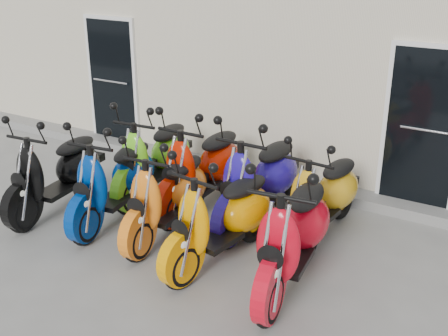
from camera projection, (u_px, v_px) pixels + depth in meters
The scene contains 13 objects.
ground at pixel (200, 238), 7.09m from camera, with size 80.00×80.00×0.00m, color gray.
building at pixel (347, 48), 10.64m from camera, with size 14.00×6.00×3.20m, color beige.
front_step at pixel (270, 178), 8.68m from camera, with size 14.00×0.40×0.15m, color gray.
door_left at pixel (113, 77), 9.85m from camera, with size 1.07×0.08×2.22m, color black.
scooter_front_black at pixel (55, 161), 7.56m from camera, with size 0.72×1.99×1.47m, color black, non-canonical shape.
scooter_front_blue at pixel (114, 169), 7.28m from camera, with size 0.73×2.02×1.49m, color navy, non-canonical shape.
scooter_front_orange_a at pixel (167, 183), 6.89m from camera, with size 0.71×1.96×1.45m, color orange, non-canonical shape.
scooter_front_orange_b at pixel (222, 205), 6.31m from camera, with size 0.72×1.98×1.47m, color #FFA000, non-canonical shape.
scooter_front_red at pixel (294, 221), 5.84m from camera, with size 0.77×2.13×1.57m, color red, non-canonical shape.
scooter_back_green at pixel (154, 147), 8.04m from camera, with size 0.74×2.03×1.50m, color #6BDF1D, non-canonical shape.
scooter_back_red at pixel (202, 156), 7.59m from camera, with size 0.77×2.12×1.56m, color #BA1500, non-canonical shape.
scooter_back_blue at pixel (259, 168), 7.17m from camera, with size 0.78×2.14×1.58m, color #22139A, non-canonical shape.
scooter_back_yellow at pixel (324, 185), 6.89m from camera, with size 0.70×1.92×1.42m, color gold, non-canonical shape.
Camera 1 is at (3.42, -5.22, 3.50)m, focal length 45.00 mm.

